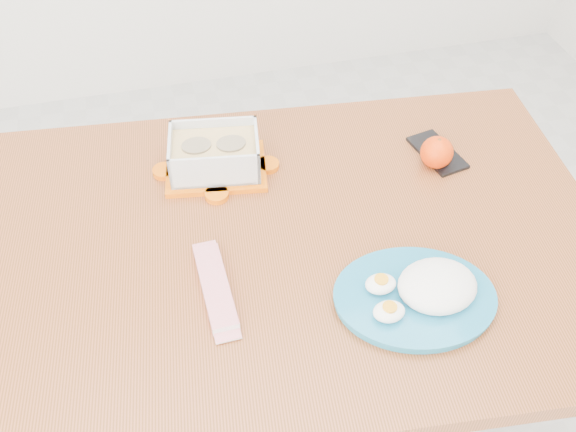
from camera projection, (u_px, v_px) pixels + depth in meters
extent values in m
plane|color=#B7B7B2|center=(313.00, 414.00, 1.83)|extent=(3.50, 3.50, 0.00)
cube|color=brown|center=(288.00, 244.00, 1.30)|extent=(1.38, 0.99, 0.04)
cylinder|color=brown|center=(57.00, 258.00, 1.77)|extent=(0.06, 0.06, 0.71)
cylinder|color=brown|center=(467.00, 214.00, 1.89)|extent=(0.06, 0.06, 0.71)
cube|color=#E26006|center=(216.00, 168.00, 1.43)|extent=(0.24, 0.20, 0.01)
cube|color=silver|center=(215.00, 152.00, 1.39)|extent=(0.21, 0.17, 0.08)
cube|color=tan|center=(215.00, 155.00, 1.40)|extent=(0.20, 0.15, 0.05)
cylinder|color=#826E55|center=(197.00, 149.00, 1.38)|extent=(0.07, 0.07, 0.02)
cylinder|color=#826E55|center=(231.00, 147.00, 1.39)|extent=(0.07, 0.07, 0.02)
sphere|color=#FF3805|center=(437.00, 152.00, 1.42)|extent=(0.07, 0.07, 0.07)
cylinder|color=#1A6F94|center=(414.00, 298.00, 1.17)|extent=(0.35, 0.35, 0.02)
ellipsoid|color=silver|center=(439.00, 281.00, 1.15)|extent=(0.17, 0.15, 0.06)
ellipsoid|color=white|center=(381.00, 284.00, 1.16)|extent=(0.07, 0.06, 0.03)
ellipsoid|color=white|center=(389.00, 312.00, 1.12)|extent=(0.07, 0.06, 0.03)
cube|color=red|center=(215.00, 287.00, 1.19)|extent=(0.05, 0.20, 0.02)
cube|color=black|center=(437.00, 153.00, 1.47)|extent=(0.10, 0.16, 0.01)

